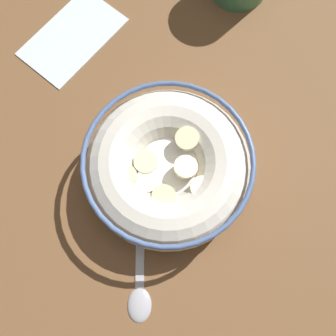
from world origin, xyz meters
TOP-DOWN VIEW (x-y plane):
  - ground_plane at (0.00, 0.00)cm, footprint 118.98×118.98cm
  - cereal_bowl at (-0.02, -0.01)cm, footprint 19.27×19.27cm
  - spoon at (-11.92, -5.14)cm, footprint 13.83×11.44cm
  - folded_napkin at (7.44, 22.44)cm, footprint 14.27×8.83cm

SIDE VIEW (x-z plane):
  - ground_plane at x=0.00cm, z-range -2.00..0.00cm
  - folded_napkin at x=7.44cm, z-range 0.00..0.30cm
  - spoon at x=-11.92cm, z-range -0.08..0.72cm
  - cereal_bowl at x=-0.02cm, z-range 0.22..6.60cm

